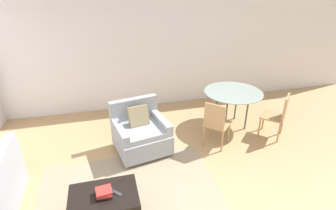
% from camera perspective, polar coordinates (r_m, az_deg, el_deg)
% --- Properties ---
extents(wall_back, '(12.00, 0.06, 2.75)m').
position_cam_1_polar(wall_back, '(6.06, -7.44, 11.73)').
color(wall_back, white).
rests_on(wall_back, ground_plane).
extents(area_rug, '(2.60, 1.81, 0.01)m').
position_cam_1_polar(area_rug, '(4.08, -8.30, -18.42)').
color(area_rug, gray).
rests_on(area_rug, ground_plane).
extents(armchair, '(1.03, 1.00, 0.89)m').
position_cam_1_polar(armchair, '(4.72, -6.01, -6.06)').
color(armchair, '#999EA8').
rests_on(armchair, ground_plane).
extents(ottoman, '(0.84, 0.58, 0.44)m').
position_cam_1_polar(ottoman, '(3.63, -13.56, -20.73)').
color(ottoman, black).
rests_on(ottoman, ground_plane).
extents(book_stack, '(0.22, 0.19, 0.09)m').
position_cam_1_polar(book_stack, '(3.44, -13.74, -18.04)').
color(book_stack, black).
rests_on(book_stack, ottoman).
extents(tv_remote_primary, '(0.13, 0.14, 0.01)m').
position_cam_1_polar(tv_remote_primary, '(3.47, -11.08, -18.25)').
color(tv_remote_primary, '#333338').
rests_on(tv_remote_primary, ottoman).
extents(dining_table, '(1.17, 1.17, 0.77)m').
position_cam_1_polar(dining_table, '(5.48, 13.96, 2.04)').
color(dining_table, '#8C9E99').
rests_on(dining_table, ground_plane).
extents(dining_chair_near_left, '(0.59, 0.59, 0.90)m').
position_cam_1_polar(dining_chair_near_left, '(4.78, 10.39, -3.60)').
color(dining_chair_near_left, tan).
rests_on(dining_chair_near_left, ground_plane).
extents(dining_chair_near_right, '(0.59, 0.59, 0.90)m').
position_cam_1_polar(dining_chair_near_right, '(5.40, 22.89, -1.71)').
color(dining_chair_near_right, tan).
rests_on(dining_chair_near_right, ground_plane).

